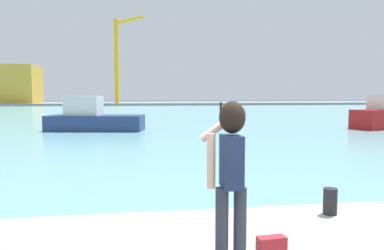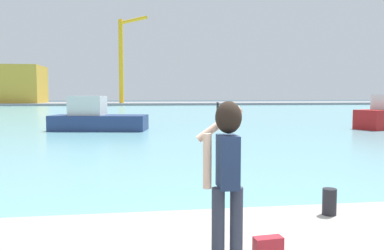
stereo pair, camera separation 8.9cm
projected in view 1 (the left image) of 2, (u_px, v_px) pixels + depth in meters
name	position (u px, v px, depth m)	size (l,w,h in m)	color
ground_plane	(143.00, 112.00, 53.56)	(220.00, 220.00, 0.00)	#334751
harbor_water	(143.00, 112.00, 55.53)	(140.00, 100.00, 0.02)	#6BA8B2
far_shore_dock	(138.00, 103.00, 94.91)	(140.00, 20.00, 0.52)	gray
person_photographer	(230.00, 165.00, 4.12)	(0.53, 0.55, 1.74)	#2D3342
handbag	(271.00, 247.00, 4.31)	(0.32, 0.14, 0.24)	maroon
harbor_bollard	(330.00, 201.00, 5.88)	(0.21, 0.21, 0.40)	black
boat_moored	(93.00, 119.00, 26.20)	(6.64, 3.56, 2.32)	navy
warehouse_left	(8.00, 84.00, 88.07)	(13.08, 11.16, 8.45)	gold
port_crane	(119.00, 54.00, 86.65)	(6.31, 7.98, 18.66)	yellow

